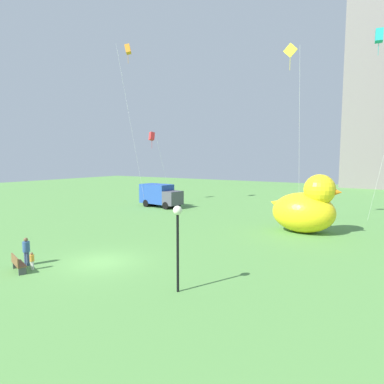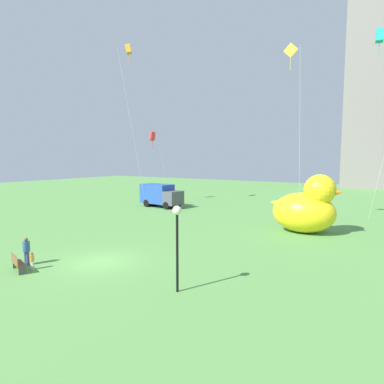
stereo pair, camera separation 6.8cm
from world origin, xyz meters
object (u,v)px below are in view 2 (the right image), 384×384
at_px(kite_red, 152,137).
at_px(person_child, 32,260).
at_px(kite_yellow, 292,61).
at_px(kite_orange, 129,51).
at_px(lamppost, 177,228).
at_px(giant_inflatable_duck, 306,208).
at_px(box_truck, 161,196).
at_px(park_bench, 18,263).
at_px(person_adult, 26,250).
at_px(kite_teal, 380,37).

bearing_deg(kite_red, person_child, -63.57).
distance_m(kite_yellow, kite_orange, 21.42).
bearing_deg(lamppost, giant_inflatable_duck, 83.26).
xyz_separation_m(box_truck, kite_orange, (-3.95, -1.13, 17.97)).
bearing_deg(kite_yellow, park_bench, -112.69).
bearing_deg(giant_inflatable_duck, lamppost, -96.74).
distance_m(person_adult, kite_yellow, 25.54).
xyz_separation_m(kite_teal, kite_yellow, (-6.38, -4.25, -1.99)).
relative_size(person_adult, person_child, 1.65).
xyz_separation_m(kite_teal, kite_red, (-27.47, 2.03, -7.51)).
distance_m(lamppost, kite_orange, 33.09).
xyz_separation_m(lamppost, kite_yellow, (-0.37, 17.85, 11.67)).
height_order(box_truck, kite_orange, kite_orange).
relative_size(park_bench, kite_orange, 0.08).
relative_size(person_child, kite_yellow, 0.06).
bearing_deg(kite_teal, person_child, -121.21).
relative_size(giant_inflatable_duck, box_truck, 1.02).
bearing_deg(person_adult, kite_orange, 119.05).
bearing_deg(kite_orange, kite_teal, 5.67).
bearing_deg(lamppost, person_adult, -170.38).
bearing_deg(kite_orange, box_truck, 16.01).
bearing_deg(giant_inflatable_duck, kite_teal, 57.03).
bearing_deg(person_adult, giant_inflatable_duck, 56.67).
bearing_deg(kite_teal, giant_inflatable_duck, -122.97).
bearing_deg(kite_teal, person_adult, -123.24).
relative_size(park_bench, person_child, 1.65).
bearing_deg(kite_yellow, lamppost, -88.83).
height_order(kite_teal, kite_yellow, kite_teal).
bearing_deg(lamppost, kite_red, 131.65).
distance_m(giant_inflatable_duck, lamppost, 15.82).
height_order(park_bench, person_child, person_child).
distance_m(box_truck, kite_teal, 27.83).
bearing_deg(kite_red, park_bench, -64.73).
xyz_separation_m(person_adult, person_child, (1.00, -0.28, -0.35)).
height_order(box_truck, kite_yellow, kite_yellow).
bearing_deg(kite_teal, lamppost, -105.23).
height_order(kite_yellow, kite_orange, kite_orange).
height_order(kite_teal, kite_orange, kite_orange).
relative_size(lamppost, box_truck, 0.70).
relative_size(person_child, box_truck, 0.17).
bearing_deg(park_bench, person_adult, 125.59).
relative_size(park_bench, person_adult, 1.00).
height_order(lamppost, kite_yellow, kite_yellow).
xyz_separation_m(park_bench, box_truck, (-8.36, 23.05, 0.97)).
relative_size(person_child, kite_teal, 0.06).
bearing_deg(box_truck, kite_red, 139.53).
distance_m(person_child, lamppost, 9.07).
height_order(person_child, kite_red, kite_red).
xyz_separation_m(giant_inflatable_duck, box_truck, (-19.09, 4.85, -0.63)).
bearing_deg(person_child, box_truck, 111.24).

